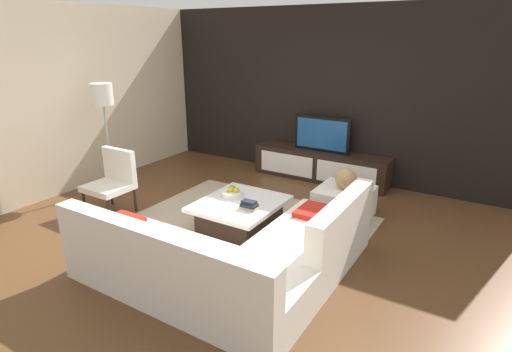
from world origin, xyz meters
TOP-DOWN VIEW (x-y plane):
  - ground_plane at (0.00, 0.00)m, footprint 14.00×14.00m
  - feature_wall_back at (0.00, 2.70)m, footprint 6.40×0.12m
  - side_wall_left at (-3.20, 0.20)m, footprint 0.12×5.20m
  - area_rug at (-0.10, 0.00)m, footprint 2.96×2.74m
  - media_console at (-0.00, 2.40)m, footprint 2.30×0.48m
  - television at (0.00, 2.40)m, footprint 0.96×0.06m
  - sectional_couch at (0.51, -0.90)m, footprint 2.41×2.28m
  - coffee_table at (-0.10, 0.10)m, footprint 0.96×1.08m
  - accent_chair_near at (-1.90, -0.32)m, footprint 0.57×0.53m
  - floor_lamp at (-2.62, 0.22)m, footprint 0.32×0.32m
  - ottoman at (0.87, 1.17)m, footprint 0.70×0.70m
  - fruit_bowl at (-0.28, 0.20)m, footprint 0.28×0.28m
  - decorative_ball at (0.87, 1.17)m, footprint 0.28×0.28m
  - book_stack at (0.12, -0.02)m, footprint 0.22×0.13m

SIDE VIEW (x-z plane):
  - ground_plane at x=0.00m, z-range 0.00..0.00m
  - area_rug at x=-0.10m, z-range 0.00..0.01m
  - ottoman at x=0.87m, z-range 0.00..0.40m
  - coffee_table at x=-0.10m, z-range 0.01..0.39m
  - media_console at x=0.00m, z-range 0.00..0.50m
  - sectional_couch at x=0.51m, z-range -0.13..0.68m
  - book_stack at x=0.12m, z-range 0.38..0.48m
  - fruit_bowl at x=-0.28m, z-range 0.36..0.50m
  - accent_chair_near at x=-1.90m, z-range 0.05..0.92m
  - decorative_ball at x=0.87m, z-range 0.40..0.68m
  - television at x=0.00m, z-range 0.50..1.08m
  - feature_wall_back at x=0.00m, z-range 0.00..2.80m
  - side_wall_left at x=-3.20m, z-range 0.00..2.80m
  - floor_lamp at x=-2.62m, z-range 0.57..2.24m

